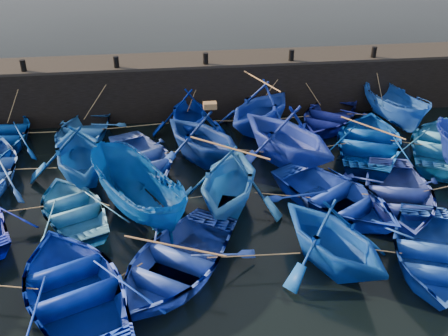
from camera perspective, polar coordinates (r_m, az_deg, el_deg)
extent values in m
plane|color=black|center=(15.87, 1.52, -7.80)|extent=(120.00, 120.00, 0.00)
cube|color=black|center=(24.56, -2.26, 9.37)|extent=(26.00, 2.50, 2.50)
cube|color=black|center=(24.15, -2.32, 12.29)|extent=(26.00, 2.50, 0.12)
cylinder|color=black|center=(23.86, -21.97, 10.80)|extent=(0.24, 0.24, 0.50)
cylinder|color=black|center=(23.19, -12.21, 11.76)|extent=(0.24, 0.24, 0.50)
cylinder|color=black|center=(23.20, -2.12, 12.39)|extent=(0.24, 0.24, 0.50)
cylinder|color=black|center=(23.89, 7.71, 12.65)|extent=(0.24, 0.24, 0.50)
cylinder|color=black|center=(25.21, 16.76, 12.57)|extent=(0.24, 0.24, 0.50)
imported|color=navy|center=(23.09, -24.18, 3.51)|extent=(4.01, 5.41, 1.08)
imported|color=blue|center=(22.32, -16.02, 3.94)|extent=(4.11, 5.06, 0.93)
imported|color=#00198D|center=(22.12, -4.06, 6.36)|extent=(3.53, 4.02, 2.01)
imported|color=#1737C9|center=(22.27, 4.19, 6.97)|extent=(5.83, 5.87, 2.34)
imported|color=navy|center=(23.49, 11.81, 5.81)|extent=(5.42, 5.72, 0.96)
imported|color=#184CB4|center=(24.28, 18.93, 6.61)|extent=(2.26, 4.71, 1.75)
imported|color=#104B9F|center=(19.05, -16.22, 1.80)|extent=(4.67, 5.14, 2.32)
imported|color=#2E4BAD|center=(19.70, -9.37, 1.25)|extent=(4.58, 5.27, 0.91)
imported|color=navy|center=(19.57, -2.44, 3.70)|extent=(5.53, 5.69, 2.29)
imported|color=#162D9B|center=(19.53, 7.25, 3.89)|extent=(6.06, 6.32, 2.57)
imported|color=navy|center=(21.28, 16.33, 2.97)|extent=(5.88, 6.69, 1.15)
imported|color=#2472BE|center=(22.16, 23.73, 2.57)|extent=(5.96, 6.43, 1.09)
imported|color=#2C71BE|center=(17.16, -16.88, -4.35)|extent=(4.31, 4.94, 0.86)
imported|color=navy|center=(16.43, -10.00, -2.83)|extent=(4.07, 5.24, 1.92)
imported|color=blue|center=(16.56, 0.54, -1.31)|extent=(4.94, 5.32, 2.29)
imported|color=#0F2CA6|center=(17.24, 12.69, -3.22)|extent=(5.63, 6.10, 1.03)
imported|color=#273C94|center=(17.97, 19.34, -2.87)|extent=(4.61, 5.61, 1.01)
imported|color=#021F96|center=(13.86, -16.77, -12.80)|extent=(5.47, 6.29, 1.09)
imported|color=blue|center=(14.16, -5.61, -10.59)|extent=(5.71, 6.07, 1.02)
imported|color=#083DA6|center=(14.43, 12.33, -7.63)|extent=(4.83, 5.09, 2.11)
imported|color=blue|center=(15.61, 22.60, -8.91)|extent=(4.81, 5.60, 0.98)
cube|color=brown|center=(19.09, -1.62, 7.16)|extent=(0.51, 0.36, 0.23)
cylinder|color=tan|center=(22.63, -20.19, 3.84)|extent=(1.52, 0.08, 0.04)
cylinder|color=tan|center=(22.17, -10.04, 4.74)|extent=(2.87, 0.33, 0.04)
cylinder|color=tan|center=(22.35, 0.08, 5.40)|extent=(1.38, 0.22, 0.04)
cylinder|color=tan|center=(22.94, 8.06, 5.75)|extent=(1.42, 0.19, 0.04)
cylinder|color=tan|center=(23.89, 15.39, 5.94)|extent=(1.24, 0.29, 0.04)
cylinder|color=tan|center=(19.73, -21.04, -0.08)|extent=(1.75, 0.13, 0.04)
cylinder|color=tan|center=(19.46, -12.66, 0.85)|extent=(0.45, 0.66, 0.04)
cylinder|color=tan|center=(19.71, -5.88, 1.83)|extent=(0.63, 0.20, 0.04)
cylinder|color=tan|center=(19.77, 2.36, 2.06)|extent=(1.46, 0.60, 0.04)
cylinder|color=tan|center=(20.50, 11.88, 2.46)|extent=(1.80, 0.40, 0.04)
cylinder|color=tan|center=(21.68, 20.10, 2.75)|extent=(1.10, 0.58, 0.04)
cylinder|color=tan|center=(17.41, -22.58, -4.47)|extent=(1.65, 0.25, 0.04)
cylinder|color=tan|center=(16.84, -13.46, -4.02)|extent=(0.33, 0.26, 0.04)
cylinder|color=tan|center=(16.69, -4.64, -3.55)|extent=(1.26, 0.20, 0.04)
cylinder|color=tan|center=(16.95, 6.68, -3.11)|extent=(1.79, 0.59, 0.04)
cylinder|color=tan|center=(17.55, 16.10, -2.94)|extent=(0.38, 0.16, 0.04)
cylinder|color=tan|center=(18.95, 24.11, -1.97)|extent=(1.88, 0.42, 0.04)
cylinder|color=tan|center=(13.93, -11.12, -11.67)|extent=(0.87, 0.71, 0.04)
cylinder|color=tan|center=(14.27, 3.45, -9.94)|extent=(2.64, 0.18, 0.04)
cylinder|color=tan|center=(15.09, 17.53, -9.00)|extent=(1.06, 0.42, 0.04)
cylinder|color=tan|center=(23.96, -22.72, 7.44)|extent=(0.99, 0.75, 2.09)
cylinder|color=tan|center=(23.23, -13.96, 8.23)|extent=(1.66, 0.78, 2.09)
cylinder|color=tan|center=(23.26, -3.17, 9.08)|extent=(1.00, 0.49, 2.09)
cylinder|color=tan|center=(23.69, 5.65, 9.36)|extent=(1.82, 0.68, 2.09)
cylinder|color=tan|center=(24.16, 9.38, 9.51)|extent=(1.47, 0.53, 2.09)
cylinder|color=tan|center=(25.27, 17.24, 9.46)|extent=(0.52, 0.78, 2.08)
cylinder|color=#99724C|center=(21.85, 4.31, 9.89)|extent=(1.08, 2.84, 0.06)
cylinder|color=#99724C|center=(21.03, 16.56, 4.46)|extent=(1.77, 2.49, 0.06)
cylinder|color=#99724C|center=(16.00, 0.56, 2.33)|extent=(2.34, 1.97, 0.06)
cylinder|color=#99724C|center=(13.83, -5.72, -8.86)|extent=(2.74, 1.32, 0.06)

